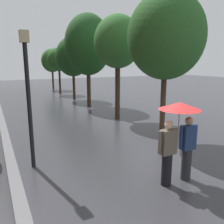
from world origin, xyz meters
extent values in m
plane|color=#38383D|center=(0.00, 0.00, 0.00)|extent=(80.00, 80.00, 0.00)
cube|color=slate|center=(-3.20, 10.00, 0.06)|extent=(0.30, 36.00, 0.12)
cylinder|color=#473323|center=(2.52, 2.57, 1.41)|extent=(0.21, 0.21, 2.83)
ellipsoid|color=#2D6628|center=(2.52, 2.57, 4.05)|extent=(2.92, 2.92, 3.27)
cylinder|color=#473323|center=(2.62, 6.55, 1.55)|extent=(0.27, 0.27, 3.11)
ellipsoid|color=#387533|center=(2.62, 6.55, 4.15)|extent=(2.51, 2.51, 2.77)
cylinder|color=#473323|center=(2.65, 10.88, 1.35)|extent=(0.27, 0.27, 2.70)
ellipsoid|color=#235623|center=(2.65, 10.88, 4.26)|extent=(3.19, 3.19, 4.15)
cylinder|color=#473323|center=(2.66, 14.28, 1.16)|extent=(0.21, 0.21, 2.33)
ellipsoid|color=#235623|center=(2.66, 14.28, 3.54)|extent=(2.78, 2.78, 3.22)
cylinder|color=#473323|center=(2.58, 18.43, 1.25)|extent=(0.20, 0.20, 2.50)
ellipsoid|color=#2D6628|center=(2.58, 18.43, 3.36)|extent=(2.23, 2.23, 2.28)
cylinder|color=#473323|center=(2.87, 22.52, 1.15)|extent=(0.20, 0.20, 2.29)
ellipsoid|color=#2D6628|center=(2.87, 22.52, 3.27)|extent=(2.35, 2.35, 2.62)
cylinder|color=black|center=(0.25, -0.41, 0.42)|extent=(0.26, 0.26, 0.84)
cube|color=#665B4C|center=(0.25, -0.41, 1.16)|extent=(0.40, 0.22, 0.63)
sphere|color=beige|center=(0.25, -0.41, 1.60)|extent=(0.21, 0.21, 0.21)
cylinder|color=#665B4C|center=(0.00, -0.41, 1.19)|extent=(0.09, 0.09, 0.57)
cylinder|color=#665B4C|center=(0.50, -0.42, 1.19)|extent=(0.09, 0.09, 0.57)
cylinder|color=#2D2D33|center=(0.91, -0.42, 0.43)|extent=(0.26, 0.26, 0.86)
cube|color=navy|center=(0.91, -0.42, 1.18)|extent=(0.40, 0.22, 0.64)
sphere|color=tan|center=(0.91, -0.42, 1.62)|extent=(0.21, 0.21, 0.21)
cylinder|color=navy|center=(0.66, -0.42, 1.21)|extent=(0.09, 0.09, 0.58)
cylinder|color=navy|center=(1.16, -0.42, 1.21)|extent=(0.09, 0.09, 0.58)
cylinder|color=#9E9EA3|center=(0.58, -0.40, 1.38)|extent=(0.02, 0.02, 1.16)
cone|color=red|center=(0.58, -0.40, 2.03)|extent=(1.05, 1.05, 0.18)
cylinder|color=black|center=(-2.60, 2.27, 1.81)|extent=(0.12, 0.12, 3.61)
cube|color=beige|center=(-2.60, 2.27, 3.77)|extent=(0.24, 0.24, 0.32)
camera|label=1|loc=(-3.51, -4.68, 3.09)|focal=37.60mm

